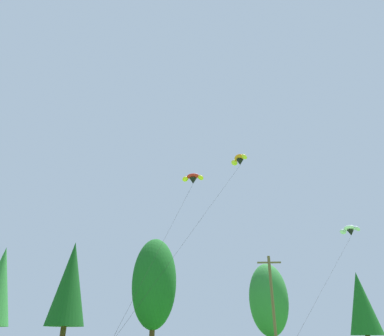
% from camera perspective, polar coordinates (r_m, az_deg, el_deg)
% --- Properties ---
extents(treeline_tree_c, '(4.55, 4.55, 13.42)m').
position_cam_1_polar(treeline_tree_c, '(48.75, -18.77, -16.81)').
color(treeline_tree_c, '#472D19').
rests_on(treeline_tree_c, ground_plane).
extents(treeline_tree_d, '(5.68, 5.68, 14.38)m').
position_cam_1_polar(treeline_tree_d, '(48.83, -6.01, -17.62)').
color(treeline_tree_d, '#472D19').
rests_on(treeline_tree_d, ground_plane).
extents(treeline_tree_e, '(4.71, 4.71, 10.77)m').
position_cam_1_polar(treeline_tree_e, '(47.57, 12.05, -19.68)').
color(treeline_tree_e, '#472D19').
rests_on(treeline_tree_e, ground_plane).
extents(treeline_tree_f, '(3.76, 3.76, 9.83)m').
position_cam_1_polar(treeline_tree_f, '(51.39, 25.25, -18.75)').
color(treeline_tree_f, '#472D19').
rests_on(treeline_tree_f, ground_plane).
extents(utility_pole, '(2.20, 0.26, 9.16)m').
position_cam_1_polar(utility_pole, '(35.01, 12.71, -20.40)').
color(utility_pole, brown).
rests_on(utility_pole, ground_plane).
extents(parafoil_kite_high_orange, '(10.61, 12.68, 18.79)m').
position_cam_1_polar(parafoil_kite_high_orange, '(39.55, 7.52, 1.27)').
color(parafoil_kite_high_orange, orange).
extents(parafoil_kite_mid_white, '(11.11, 13.49, 11.68)m').
position_cam_1_polar(parafoil_kite_mid_white, '(42.93, 23.76, -9.00)').
color(parafoil_kite_mid_white, white).
extents(parafoil_kite_far_red_yellow, '(5.78, 9.78, 15.56)m').
position_cam_1_polar(parafoil_kite_far_red_yellow, '(36.04, 0.14, -1.70)').
color(parafoil_kite_far_red_yellow, red).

